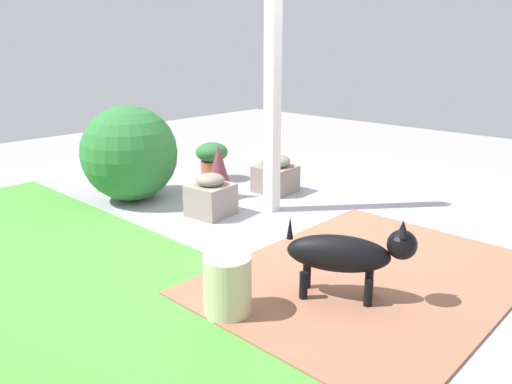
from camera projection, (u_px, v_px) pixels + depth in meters
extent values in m
plane|color=#A39EA8|center=(286.00, 223.00, 4.70)|extent=(12.00, 12.00, 0.00)
cube|color=#9E664B|center=(369.00, 276.00, 3.61)|extent=(1.80, 2.40, 0.02)
cube|color=white|center=(273.00, 91.00, 4.73)|extent=(0.12, 0.12, 2.38)
cube|color=gray|center=(275.00, 179.00, 5.65)|extent=(0.45, 0.42, 0.30)
ellipsoid|color=gray|center=(276.00, 161.00, 5.59)|extent=(0.33, 0.33, 0.15)
cube|color=gray|center=(211.00, 200.00, 4.88)|extent=(0.42, 0.43, 0.31)
ellipsoid|color=gray|center=(210.00, 180.00, 4.82)|extent=(0.28, 0.28, 0.13)
sphere|color=#2E7736|center=(129.00, 153.00, 5.27)|extent=(1.02, 1.02, 1.02)
cylinder|color=#B65D3C|center=(212.00, 170.00, 6.17)|extent=(0.28, 0.28, 0.24)
ellipsoid|color=#2C6C34|center=(212.00, 152.00, 6.10)|extent=(0.39, 0.39, 0.24)
cylinder|color=#B05742|center=(219.00, 188.00, 5.44)|extent=(0.24, 0.24, 0.21)
cone|color=brown|center=(218.00, 162.00, 5.36)|extent=(0.22, 0.22, 0.38)
ellipsoid|color=black|center=(338.00, 253.00, 3.22)|extent=(0.69, 0.53, 0.25)
sphere|color=black|center=(402.00, 245.00, 3.11)|extent=(0.19, 0.19, 0.19)
cone|color=black|center=(403.00, 226.00, 3.12)|extent=(0.06, 0.06, 0.08)
cone|color=black|center=(404.00, 232.00, 3.03)|extent=(0.06, 0.06, 0.08)
cylinder|color=black|center=(369.00, 283.00, 3.31)|extent=(0.06, 0.06, 0.20)
cylinder|color=black|center=(368.00, 294.00, 3.17)|extent=(0.06, 0.06, 0.20)
cylinder|color=black|center=(307.00, 276.00, 3.41)|extent=(0.06, 0.06, 0.20)
cylinder|color=black|center=(303.00, 287.00, 3.26)|extent=(0.06, 0.06, 0.20)
cone|color=black|center=(290.00, 227.00, 3.25)|extent=(0.04, 0.04, 0.16)
cylinder|color=beige|center=(228.00, 286.00, 3.07)|extent=(0.30, 0.30, 0.39)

